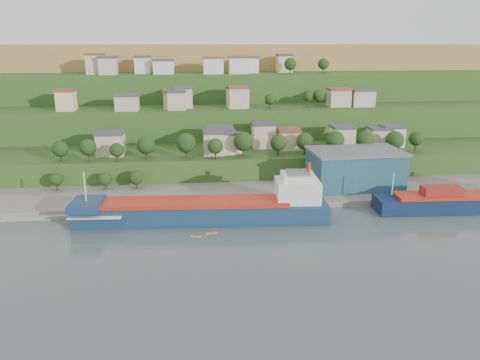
{
  "coord_description": "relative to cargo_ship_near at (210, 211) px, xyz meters",
  "views": [
    {
      "loc": [
        -17.52,
        -119.53,
        50.17
      ],
      "look_at": [
        -3.48,
        15.0,
        9.99
      ],
      "focal_mm": 35.0,
      "sensor_mm": 36.0,
      "label": 1
    }
  ],
  "objects": [
    {
      "name": "hillside",
      "position": [
        12.94,
        160.49,
        -2.9
      ],
      "size": [
        360.0,
        210.61,
        96.0
      ],
      "color": "#284719",
      "rests_on": "ground"
    },
    {
      "name": "pebble_beach",
      "position": [
        -42.05,
        13.82,
        -2.99
      ],
      "size": [
        40.0,
        18.0,
        2.4
      ],
      "primitive_type": "cube",
      "color": "slate",
      "rests_on": "ground"
    },
    {
      "name": "ground",
      "position": [
        12.95,
        -8.18,
        -2.99
      ],
      "size": [
        500.0,
        500.0,
        0.0
      ],
      "primitive_type": "plane",
      "color": "#414F4C",
      "rests_on": "ground"
    },
    {
      "name": "caravan",
      "position": [
        -37.75,
        10.87,
        -0.25
      ],
      "size": [
        7.06,
        4.36,
        3.07
      ],
      "primitive_type": "cube",
      "rotation": [
        0.0,
        0.0,
        0.26
      ],
      "color": "silver",
      "rests_on": "pebble_beach"
    },
    {
      "name": "kayak_yellow",
      "position": [
        -4.31,
        -11.63,
        -2.78
      ],
      "size": [
        2.8,
        1.53,
        0.71
      ],
      "rotation": [
        0.0,
        0.0,
        -0.39
      ],
      "color": "gold",
      "rests_on": "ground"
    },
    {
      "name": "warehouse",
      "position": [
        50.72,
        22.15,
        5.45
      ],
      "size": [
        31.85,
        20.43,
        12.8
      ],
      "rotation": [
        0.0,
        0.0,
        0.05
      ],
      "color": "#1B4D52",
      "rests_on": "quay"
    },
    {
      "name": "kayak_orange",
      "position": [
        -0.04,
        -9.73,
        -2.74
      ],
      "size": [
        3.35,
        0.95,
        0.83
      ],
      "rotation": [
        0.0,
        0.0,
        0.11
      ],
      "color": "orange",
      "rests_on": "ground"
    },
    {
      "name": "quay",
      "position": [
        32.95,
        19.82,
        -2.99
      ],
      "size": [
        220.0,
        26.0,
        4.0
      ],
      "primitive_type": "cube",
      "color": "slate",
      "rests_on": "ground"
    },
    {
      "name": "dinghy",
      "position": [
        -34.59,
        11.62,
        -1.33
      ],
      "size": [
        4.58,
        1.72,
        0.92
      ],
      "primitive_type": "cube",
      "rotation": [
        0.0,
        0.0,
        -0.0
      ],
      "color": "silver",
      "rests_on": "pebble_beach"
    },
    {
      "name": "cargo_ship_far",
      "position": [
        82.37,
        0.39,
        -0.48
      ],
      "size": [
        58.84,
        12.66,
        15.87
      ],
      "rotation": [
        0.0,
        0.0,
        -0.05
      ],
      "color": "#0C1735",
      "rests_on": "ground"
    },
    {
      "name": "cargo_ship_near",
      "position": [
        0.0,
        0.0,
        0.0
      ],
      "size": [
        73.33,
        15.63,
        18.7
      ],
      "rotation": [
        0.0,
        0.0,
        -0.06
      ],
      "color": "#132D4A",
      "rests_on": "ground"
    }
  ]
}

